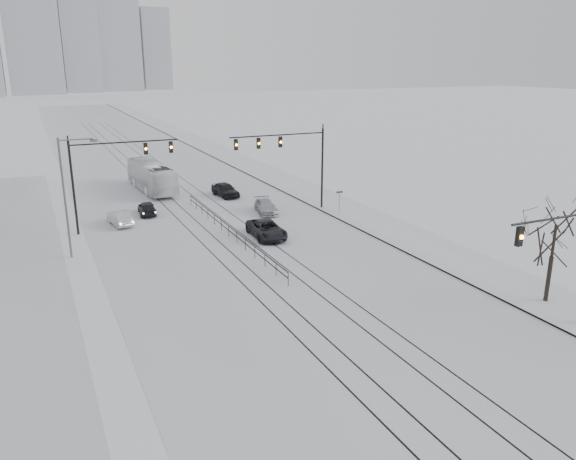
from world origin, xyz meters
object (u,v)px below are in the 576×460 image
(bare_tree, at_px, (555,233))
(sedan_nb_right, at_px, (266,207))
(sedan_nb_far, at_px, (225,190))
(box_truck, at_px, (151,177))
(traffic_mast_near, at_px, (570,253))
(sedan_nb_front, at_px, (267,229))
(sedan_sb_outer, at_px, (120,218))
(sedan_sb_inner, at_px, (147,208))

(bare_tree, xyz_separation_m, sedan_nb_right, (-7.42, 26.79, -3.87))
(sedan_nb_far, distance_m, box_truck, 9.18)
(traffic_mast_near, height_order, sedan_nb_right, traffic_mast_near)
(sedan_nb_front, height_order, sedan_nb_right, sedan_nb_front)
(sedan_nb_front, bearing_deg, box_truck, 106.21)
(bare_tree, relative_size, sedan_nb_far, 1.38)
(sedan_sb_outer, height_order, sedan_nb_right, sedan_sb_outer)
(traffic_mast_near, height_order, bare_tree, traffic_mast_near)
(sedan_sb_inner, bearing_deg, box_truck, -99.14)
(sedan_nb_far, bearing_deg, traffic_mast_near, -87.23)
(sedan_sb_inner, bearing_deg, sedan_nb_front, 128.49)
(sedan_nb_right, relative_size, sedan_nb_far, 0.97)
(sedan_sb_outer, bearing_deg, sedan_nb_far, -159.54)
(sedan_nb_right, distance_m, sedan_nb_far, 8.36)
(traffic_mast_near, height_order, sedan_nb_front, traffic_mast_near)
(sedan_sb_inner, height_order, box_truck, box_truck)
(sedan_sb_inner, bearing_deg, traffic_mast_near, 119.71)
(bare_tree, relative_size, sedan_nb_front, 1.19)
(sedan_nb_front, bearing_deg, sedan_sb_outer, 142.94)
(traffic_mast_near, distance_m, sedan_sb_outer, 36.67)
(bare_tree, bearing_deg, traffic_mast_near, -128.76)
(sedan_nb_right, bearing_deg, traffic_mast_near, -70.28)
(sedan_nb_front, bearing_deg, sedan_nb_right, 71.10)
(sedan_sb_outer, relative_size, box_truck, 0.34)
(sedan_nb_front, distance_m, sedan_nb_far, 15.69)
(traffic_mast_near, bearing_deg, sedan_nb_right, 99.55)
(sedan_sb_outer, height_order, sedan_nb_far, sedan_nb_far)
(sedan_sb_inner, xyz_separation_m, sedan_nb_front, (7.65, -11.56, 0.06))
(bare_tree, distance_m, sedan_sb_inner, 36.06)
(sedan_nb_far, bearing_deg, box_truck, 130.28)
(sedan_nb_front, bearing_deg, sedan_nb_far, 87.22)
(sedan_nb_right, relative_size, box_truck, 0.37)
(traffic_mast_near, xyz_separation_m, bare_tree, (2.41, 3.00, -0.07))
(sedan_sb_inner, xyz_separation_m, sedan_sb_outer, (-2.93, -2.61, 0.01))
(traffic_mast_near, relative_size, sedan_sb_inner, 1.83)
(bare_tree, height_order, sedan_nb_far, bare_tree)
(sedan_nb_far, bearing_deg, sedan_sb_outer, -158.14)
(sedan_sb_inner, distance_m, sedan_nb_far, 10.12)
(sedan_nb_far, height_order, box_truck, box_truck)
(traffic_mast_near, xyz_separation_m, sedan_sb_outer, (-18.58, 31.38, -3.90))
(sedan_sb_outer, xyz_separation_m, sedan_nb_right, (13.56, -1.59, -0.04))
(sedan_sb_outer, xyz_separation_m, box_truck, (5.52, 12.88, 0.96))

